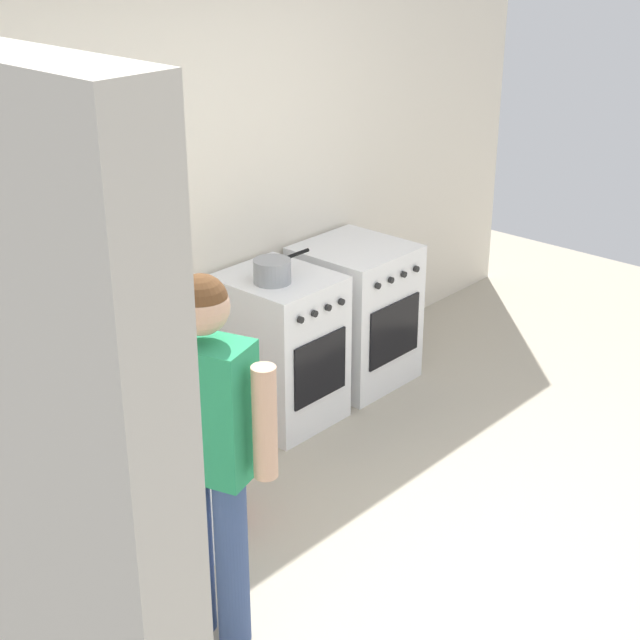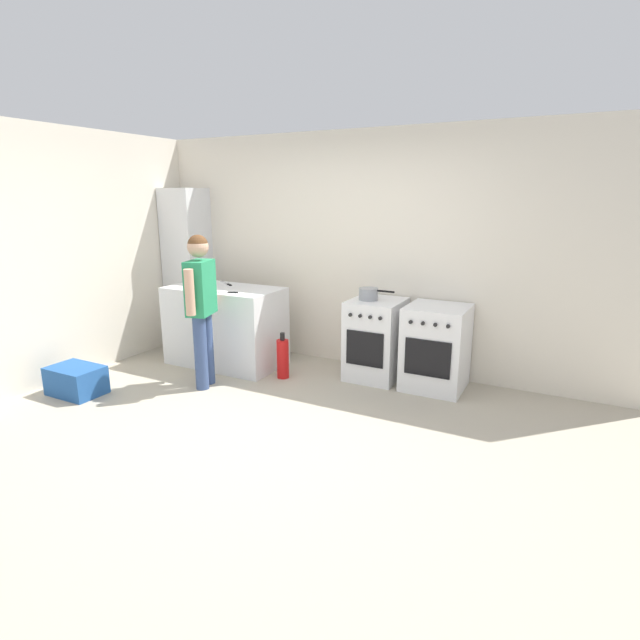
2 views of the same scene
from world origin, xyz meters
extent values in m
plane|color=#ADA38E|center=(0.00, 0.00, 0.00)|extent=(8.00, 8.00, 0.00)
cube|color=silver|center=(0.00, 1.95, 1.30)|extent=(6.00, 0.10, 2.60)
cube|color=silver|center=(-1.35, 1.20, 0.45)|extent=(1.30, 0.70, 0.90)
cube|color=white|center=(0.35, 1.58, 0.42)|extent=(0.53, 0.60, 0.85)
cube|color=black|center=(0.35, 1.27, 0.40)|extent=(0.40, 0.01, 0.36)
cylinder|color=black|center=(0.23, 1.46, 0.85)|extent=(0.17, 0.17, 0.01)
cylinder|color=black|center=(0.47, 1.46, 0.85)|extent=(0.17, 0.17, 0.01)
cylinder|color=black|center=(0.23, 1.70, 0.85)|extent=(0.17, 0.17, 0.01)
cylinder|color=black|center=(0.47, 1.70, 0.85)|extent=(0.17, 0.17, 0.01)
cylinder|color=black|center=(0.19, 1.26, 0.74)|extent=(0.04, 0.02, 0.04)
cylinder|color=black|center=(0.30, 1.26, 0.74)|extent=(0.04, 0.02, 0.04)
cylinder|color=black|center=(0.40, 1.26, 0.74)|extent=(0.04, 0.02, 0.04)
cylinder|color=black|center=(0.51, 1.26, 0.74)|extent=(0.04, 0.02, 0.04)
cube|color=white|center=(1.00, 1.58, 0.42)|extent=(0.59, 0.60, 0.85)
cube|color=black|center=(1.00, 1.27, 0.40)|extent=(0.45, 0.01, 0.36)
cylinder|color=black|center=(0.86, 1.46, 0.85)|extent=(0.19, 0.19, 0.01)
cylinder|color=black|center=(1.13, 1.46, 0.85)|extent=(0.19, 0.19, 0.01)
cylinder|color=black|center=(0.86, 1.70, 0.85)|extent=(0.19, 0.19, 0.01)
cylinder|color=black|center=(1.13, 1.70, 0.85)|extent=(0.19, 0.19, 0.01)
cylinder|color=black|center=(0.82, 1.26, 0.74)|extent=(0.04, 0.02, 0.04)
cylinder|color=black|center=(0.94, 1.26, 0.74)|extent=(0.04, 0.02, 0.04)
cylinder|color=black|center=(1.06, 1.26, 0.74)|extent=(0.04, 0.02, 0.04)
cylinder|color=black|center=(1.18, 1.26, 0.74)|extent=(0.04, 0.02, 0.04)
cylinder|color=gray|center=(0.27, 1.54, 0.91)|extent=(0.20, 0.20, 0.13)
cylinder|color=black|center=(0.46, 1.54, 0.96)|extent=(0.18, 0.02, 0.02)
cube|color=black|center=(-1.51, 1.04, 0.91)|extent=(0.11, 0.07, 0.01)
cube|color=black|center=(-1.39, 1.35, 0.91)|extent=(0.11, 0.08, 0.01)
cube|color=silver|center=(-1.18, 0.96, 0.90)|extent=(0.14, 0.07, 0.01)
cube|color=black|center=(-1.06, 0.99, 0.91)|extent=(0.11, 0.06, 0.01)
cylinder|color=#384C7A|center=(-1.08, 0.45, 0.38)|extent=(0.13, 0.13, 0.76)
cylinder|color=#384C7A|center=(-1.13, 0.60, 0.38)|extent=(0.13, 0.13, 0.76)
cube|color=#268C59|center=(-1.10, 0.53, 1.03)|extent=(0.29, 0.38, 0.54)
cylinder|color=tan|center=(-1.03, 0.30, 1.03)|extent=(0.09, 0.09, 0.44)
cylinder|color=tan|center=(-1.17, 0.76, 1.03)|extent=(0.09, 0.09, 0.44)
sphere|color=tan|center=(-1.10, 0.53, 1.43)|extent=(0.21, 0.21, 0.21)
sphere|color=brown|center=(-1.10, 0.53, 1.45)|extent=(0.20, 0.20, 0.20)
cylinder|color=red|center=(-0.52, 1.10, 0.21)|extent=(0.13, 0.13, 0.42)
cylinder|color=black|center=(-0.52, 1.10, 0.46)|extent=(0.05, 0.05, 0.08)
camera|label=1|loc=(-3.15, -1.86, 2.75)|focal=55.00mm
camera|label=2|loc=(2.18, -3.22, 1.91)|focal=28.00mm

